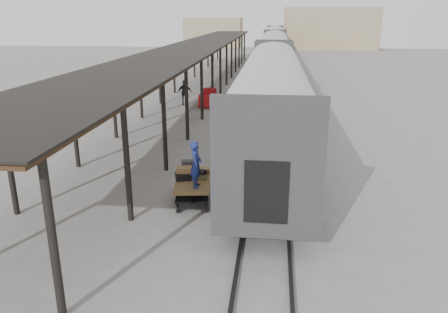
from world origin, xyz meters
name	(u,v)px	position (x,y,z in m)	size (l,w,h in m)	color
ground	(182,198)	(0.00, 0.00, 0.00)	(160.00, 160.00, 0.00)	slate
train	(274,53)	(3.19, 33.79, 2.69)	(3.45, 76.01, 4.01)	silver
canopy	(199,46)	(-3.40, 24.00, 4.00)	(4.90, 64.30, 4.15)	#422B19
rails	(273,77)	(3.20, 34.00, 0.06)	(1.54, 150.00, 0.12)	black
building_far	(329,28)	(14.00, 78.00, 4.00)	(18.00, 10.00, 8.00)	tan
building_left	(214,32)	(-10.00, 82.00, 3.00)	(12.00, 8.00, 6.00)	tan
baggage_cart	(193,185)	(0.48, -0.25, 0.65)	(1.55, 2.54, 0.86)	brown
suitcase_stack	(191,171)	(0.34, 0.07, 1.06)	(1.20, 1.25, 0.58)	#343436
luggage_tug	(208,99)	(-1.57, 17.09, 0.62)	(1.24, 1.68, 1.34)	maroon
porter	(196,164)	(0.73, -0.90, 1.68)	(0.60, 0.39, 1.65)	navy
pedestrian	(185,93)	(-3.42, 17.57, 0.96)	(1.12, 0.47, 1.91)	black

